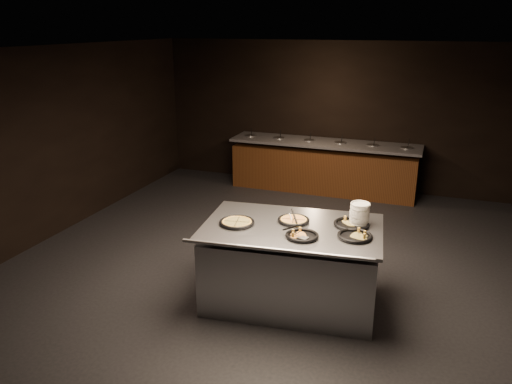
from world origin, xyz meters
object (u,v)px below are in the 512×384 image
plate_stack (360,214)px  serving_counter (291,266)px  pan_cheese_whole (294,220)px  pan_veggie_whole (237,222)px

plate_stack → serving_counter: bearing=-155.6°
serving_counter → pan_cheese_whole: pan_cheese_whole is taller
serving_counter → pan_veggie_whole: 0.84m
pan_cheese_whole → pan_veggie_whole: bearing=-153.9°
serving_counter → plate_stack: bearing=18.0°
plate_stack → pan_cheese_whole: size_ratio=0.67×
pan_cheese_whole → plate_stack: bearing=14.2°
serving_counter → pan_cheese_whole: bearing=92.4°
plate_stack → pan_veggie_whole: 1.43m
serving_counter → pan_veggie_whole: pan_veggie_whole is taller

